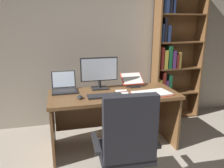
% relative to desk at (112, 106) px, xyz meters
% --- Properties ---
extents(wall_back, '(5.37, 0.12, 2.51)m').
position_rel_desk_xyz_m(wall_back, '(0.23, 0.85, 0.71)').
color(wall_back, '#A89E8E').
rests_on(wall_back, ground).
extents(desk, '(1.62, 0.70, 0.75)m').
position_rel_desk_xyz_m(desk, '(0.00, 0.00, 0.00)').
color(desk, brown).
rests_on(desk, ground).
extents(bookshelf, '(0.81, 0.27, 2.18)m').
position_rel_desk_xyz_m(bookshelf, '(1.19, 0.64, 0.49)').
color(bookshelf, brown).
rests_on(bookshelf, ground).
extents(office_chair, '(0.63, 0.60, 1.03)m').
position_rel_desk_xyz_m(office_chair, '(-0.09, -0.92, -0.11)').
color(office_chair, '#232326').
rests_on(office_chair, ground).
extents(monitor, '(0.50, 0.16, 0.43)m').
position_rel_desk_xyz_m(monitor, '(-0.14, 0.15, 0.42)').
color(monitor, '#232326').
rests_on(monitor, desk).
extents(laptop, '(0.32, 0.32, 0.24)m').
position_rel_desk_xyz_m(laptop, '(-0.61, 0.16, 0.26)').
color(laptop, '#232326').
rests_on(laptop, desk).
extents(keyboard, '(0.42, 0.15, 0.02)m').
position_rel_desk_xyz_m(keyboard, '(-0.14, -0.20, 0.22)').
color(keyboard, '#232326').
rests_on(keyboard, desk).
extents(computer_mouse, '(0.06, 0.10, 0.04)m').
position_rel_desk_xyz_m(computer_mouse, '(-0.44, -0.20, 0.23)').
color(computer_mouse, '#232326').
rests_on(computer_mouse, desk).
extents(reading_stand_with_book, '(0.30, 0.26, 0.16)m').
position_rel_desk_xyz_m(reading_stand_with_book, '(0.35, 0.21, 0.29)').
color(reading_stand_with_book, '#232326').
rests_on(reading_stand_with_book, desk).
extents(open_binder, '(0.49, 0.34, 0.02)m').
position_rel_desk_xyz_m(open_binder, '(0.45, -0.25, 0.22)').
color(open_binder, '#DB422D').
rests_on(open_binder, desk).
extents(notepad, '(0.18, 0.23, 0.01)m').
position_rel_desk_xyz_m(notepad, '(0.11, -0.10, 0.21)').
color(notepad, silver).
rests_on(notepad, desk).
extents(pen, '(0.14, 0.02, 0.01)m').
position_rel_desk_xyz_m(pen, '(0.13, -0.10, 0.22)').
color(pen, maroon).
rests_on(pen, notepad).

